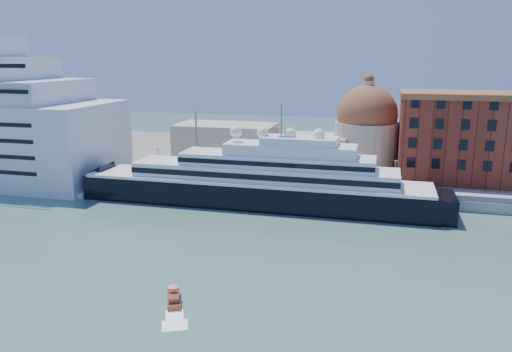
# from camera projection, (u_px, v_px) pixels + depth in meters

# --- Properties ---
(ground) EXTENTS (400.00, 400.00, 0.00)m
(ground) POSITION_uv_depth(u_px,v_px,m) (234.00, 239.00, 96.13)
(ground) COLOR #38615E
(ground) RESTS_ON ground
(quay) EXTENTS (180.00, 10.00, 2.50)m
(quay) POSITION_uv_depth(u_px,v_px,m) (272.00, 188.00, 127.84)
(quay) COLOR gray
(quay) RESTS_ON ground
(land) EXTENTS (260.00, 72.00, 2.00)m
(land) POSITION_uv_depth(u_px,v_px,m) (299.00, 158.00, 166.48)
(land) COLOR slate
(land) RESTS_ON ground
(quay_fence) EXTENTS (180.00, 0.10, 1.20)m
(quay_fence) POSITION_uv_depth(u_px,v_px,m) (268.00, 186.00, 123.17)
(quay_fence) COLOR slate
(quay_fence) RESTS_ON quay
(superyacht) EXTENTS (93.49, 12.96, 27.94)m
(superyacht) POSITION_uv_depth(u_px,v_px,m) (243.00, 184.00, 117.74)
(superyacht) COLOR black
(superyacht) RESTS_ON ground
(service_barge) EXTENTS (11.86, 6.88, 2.53)m
(service_barge) POSITION_uv_depth(u_px,v_px,m) (74.00, 192.00, 126.18)
(service_barge) COLOR white
(service_barge) RESTS_ON ground
(water_taxi) EXTENTS (4.00, 5.84, 2.65)m
(water_taxi) POSITION_uv_depth(u_px,v_px,m) (174.00, 298.00, 71.06)
(water_taxi) COLOR brown
(water_taxi) RESTS_ON ground
(warehouse) EXTENTS (43.00, 19.00, 23.25)m
(warehouse) POSITION_uv_depth(u_px,v_px,m) (483.00, 137.00, 129.20)
(warehouse) COLOR maroon
(warehouse) RESTS_ON land
(church) EXTENTS (66.00, 18.00, 25.50)m
(church) POSITION_uv_depth(u_px,v_px,m) (311.00, 138.00, 146.34)
(church) COLOR beige
(church) RESTS_ON land
(lamp_posts) EXTENTS (120.80, 2.40, 18.00)m
(lamp_posts) POSITION_uv_depth(u_px,v_px,m) (223.00, 154.00, 127.27)
(lamp_posts) COLOR slate
(lamp_posts) RESTS_ON quay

